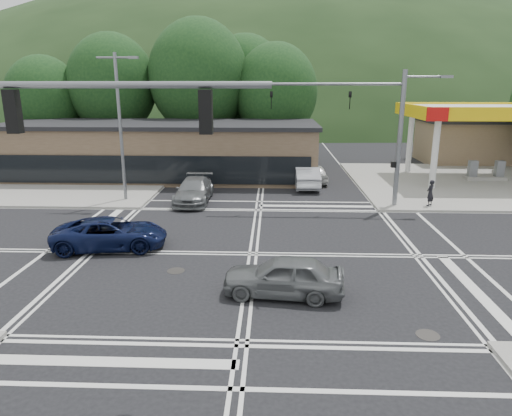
{
  "coord_description": "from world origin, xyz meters",
  "views": [
    {
      "loc": [
        0.85,
        -18.76,
        7.23
      ],
      "look_at": [
        0.04,
        2.53,
        1.4
      ],
      "focal_mm": 32.0,
      "sensor_mm": 36.0,
      "label": 1
    }
  ],
  "objects_px": {
    "pedestrian": "(430,193)",
    "car_blue_west": "(110,233)",
    "car_queue_a": "(306,176)",
    "car_queue_b": "(315,173)",
    "car_grey_center": "(283,276)",
    "car_northbound": "(194,190)"
  },
  "relations": [
    {
      "from": "car_grey_center",
      "to": "pedestrian",
      "type": "distance_m",
      "value": 15.02
    },
    {
      "from": "car_blue_west",
      "to": "car_queue_a",
      "type": "height_order",
      "value": "car_queue_a"
    },
    {
      "from": "pedestrian",
      "to": "car_queue_a",
      "type": "bearing_deg",
      "value": -81.32
    },
    {
      "from": "car_queue_a",
      "to": "car_queue_b",
      "type": "xyz_separation_m",
      "value": [
        0.75,
        1.73,
        -0.1
      ]
    },
    {
      "from": "car_queue_b",
      "to": "car_northbound",
      "type": "bearing_deg",
      "value": 33.98
    },
    {
      "from": "car_queue_b",
      "to": "pedestrian",
      "type": "height_order",
      "value": "pedestrian"
    },
    {
      "from": "car_queue_a",
      "to": "car_queue_b",
      "type": "relative_size",
      "value": 1.19
    },
    {
      "from": "car_grey_center",
      "to": "car_queue_b",
      "type": "distance_m",
      "value": 19.4
    },
    {
      "from": "car_blue_west",
      "to": "car_northbound",
      "type": "distance_m",
      "value": 8.82
    },
    {
      "from": "car_queue_a",
      "to": "car_northbound",
      "type": "distance_m",
      "value": 8.62
    },
    {
      "from": "car_blue_west",
      "to": "pedestrian",
      "type": "relative_size",
      "value": 3.21
    },
    {
      "from": "car_northbound",
      "to": "car_blue_west",
      "type": "bearing_deg",
      "value": -105.59
    },
    {
      "from": "pedestrian",
      "to": "car_blue_west",
      "type": "bearing_deg",
      "value": -19.12
    },
    {
      "from": "car_blue_west",
      "to": "car_northbound",
      "type": "bearing_deg",
      "value": -24.09
    },
    {
      "from": "car_grey_center",
      "to": "car_queue_a",
      "type": "xyz_separation_m",
      "value": [
        1.98,
        17.47,
        0.06
      ]
    },
    {
      "from": "car_queue_b",
      "to": "car_northbound",
      "type": "relative_size",
      "value": 0.79
    },
    {
      "from": "car_blue_west",
      "to": "car_grey_center",
      "type": "height_order",
      "value": "car_grey_center"
    },
    {
      "from": "pedestrian",
      "to": "car_queue_b",
      "type": "bearing_deg",
      "value": -92.4
    },
    {
      "from": "car_grey_center",
      "to": "car_queue_b",
      "type": "relative_size",
      "value": 1.06
    },
    {
      "from": "car_blue_west",
      "to": "pedestrian",
      "type": "height_order",
      "value": "pedestrian"
    },
    {
      "from": "car_blue_west",
      "to": "car_queue_b",
      "type": "relative_size",
      "value": 1.25
    },
    {
      "from": "car_queue_a",
      "to": "car_northbound",
      "type": "bearing_deg",
      "value": 30.27
    }
  ]
}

